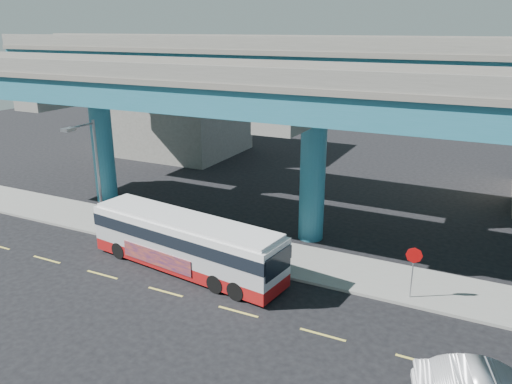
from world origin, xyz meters
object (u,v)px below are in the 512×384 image
at_px(transit_bus, 186,241).
at_px(street_lamp, 90,162).
at_px(stop_sign, 413,262).
at_px(parked_car, 153,219).

relative_size(transit_bus, street_lamp, 1.67).
height_order(transit_bus, stop_sign, transit_bus).
relative_size(parked_car, stop_sign, 1.63).
relative_size(parked_car, street_lamp, 0.59).
distance_m(transit_bus, street_lamp, 8.08).
xyz_separation_m(transit_bus, stop_sign, (11.17, 1.98, 0.38)).
bearing_deg(stop_sign, street_lamp, -163.82).
height_order(street_lamp, stop_sign, street_lamp).
relative_size(transit_bus, stop_sign, 4.56).
bearing_deg(stop_sign, transit_bus, -155.97).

